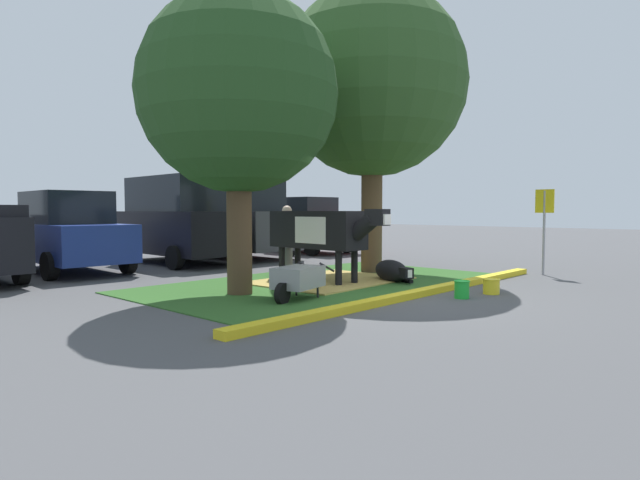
{
  "coord_description": "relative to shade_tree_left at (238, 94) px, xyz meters",
  "views": [
    {
      "loc": [
        -7.94,
        -5.56,
        1.56
      ],
      "look_at": [
        0.6,
        2.33,
        0.9
      ],
      "focal_mm": 29.72,
      "sensor_mm": 36.0,
      "label": 1
    }
  ],
  "objects": [
    {
      "name": "parking_sign",
      "position": [
        6.83,
        -3.03,
        -2.21
      ],
      "size": [
        0.06,
        0.44,
        2.05
      ],
      "color": "#99999E",
      "rests_on": "ground"
    },
    {
      "name": "person_handler",
      "position": [
        2.6,
        1.45,
        -2.76
      ],
      "size": [
        0.52,
        0.34,
        1.67
      ],
      "color": "slate",
      "rests_on": "ground"
    },
    {
      "name": "shade_tree_left",
      "position": [
        0.0,
        0.0,
        0.0
      ],
      "size": [
        3.64,
        3.64,
        5.5
      ],
      "color": "#4C3823",
      "rests_on": "ground"
    },
    {
      "name": "curb_yellow",
      "position": [
        2.2,
        -2.54,
        -3.6
      ],
      "size": [
        9.11,
        0.24,
        0.12
      ],
      "primitive_type": "cube",
      "color": "yellow",
      "rests_on": "ground"
    },
    {
      "name": "shade_tree_right",
      "position": [
        4.41,
        0.31,
        0.99
      ],
      "size": [
        4.6,
        4.6,
        6.98
      ],
      "color": "brown",
      "rests_on": "ground"
    },
    {
      "name": "ground_plane",
      "position": [
        1.82,
        -2.11,
        -3.66
      ],
      "size": [
        80.0,
        80.0,
        0.0
      ],
      "primitive_type": "plane",
      "color": "#4C4C4F"
    },
    {
      "name": "suv_black",
      "position": [
        2.4,
        5.88,
        -2.39
      ],
      "size": [
        2.25,
        4.67,
        2.52
      ],
      "color": "black",
      "rests_on": "ground"
    },
    {
      "name": "suv_dark_grey",
      "position": [
        4.72,
        6.14,
        -2.39
      ],
      "size": [
        2.25,
        4.67,
        2.52
      ],
      "color": "#3D3D42",
      "rests_on": "ground"
    },
    {
      "name": "sedan_blue",
      "position": [
        -0.68,
        6.02,
        -2.67
      ],
      "size": [
        2.15,
        4.46,
        2.02
      ],
      "color": "navy",
      "rests_on": "ground"
    },
    {
      "name": "calf_lying",
      "position": [
        3.31,
        -1.09,
        -3.42
      ],
      "size": [
        0.89,
        1.32,
        0.48
      ],
      "color": "black",
      "rests_on": "ground"
    },
    {
      "name": "bucket_yellow",
      "position": [
        3.21,
        -3.39,
        -3.51
      ],
      "size": [
        0.32,
        0.32,
        0.29
      ],
      "color": "yellow",
      "rests_on": "ground"
    },
    {
      "name": "cow_holstein",
      "position": [
        2.21,
        0.01,
        -2.53
      ],
      "size": [
        0.76,
        3.14,
        1.58
      ],
      "color": "black",
      "rests_on": "ground"
    },
    {
      "name": "bucket_green",
      "position": [
        2.39,
        -3.22,
        -3.49
      ],
      "size": [
        0.28,
        0.28,
        0.32
      ],
      "color": "green",
      "rests_on": "ground"
    },
    {
      "name": "sedan_red",
      "position": [
        7.8,
        6.08,
        -2.67
      ],
      "size": [
        2.15,
        4.46,
        2.02
      ],
      "color": "red",
      "rests_on": "ground"
    },
    {
      "name": "grass_island",
      "position": [
        2.2,
        -0.14,
        -3.65
      ],
      "size": [
        7.91,
        4.5,
        0.02
      ],
      "primitive_type": "cube",
      "color": "#2D5B23",
      "rests_on": "ground"
    },
    {
      "name": "wheelbarrow",
      "position": [
        0.28,
        -1.23,
        -3.27
      ],
      "size": [
        1.62,
        0.85,
        0.63
      ],
      "color": "gray",
      "rests_on": "ground"
    },
    {
      "name": "hay_bedding",
      "position": [
        2.42,
        -0.08,
        -3.63
      ],
      "size": [
        3.28,
        2.5,
        0.04
      ],
      "primitive_type": "cube",
      "rotation": [
        0.0,
        0.0,
        0.03
      ],
      "color": "tan",
      "rests_on": "ground"
    }
  ]
}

